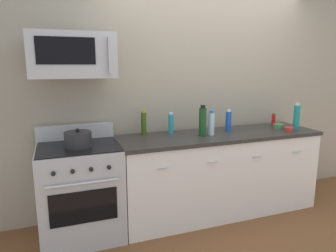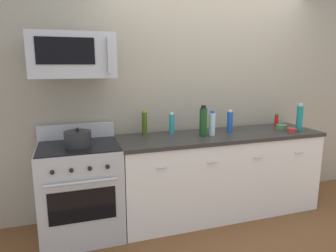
{
  "view_description": "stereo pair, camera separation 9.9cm",
  "coord_description": "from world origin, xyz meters",
  "px_view_note": "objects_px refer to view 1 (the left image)",
  "views": [
    {
      "loc": [
        -1.68,
        -2.9,
        1.67
      ],
      "look_at": [
        -0.64,
        -0.05,
        1.06
      ],
      "focal_mm": 32.78,
      "sensor_mm": 36.0,
      "label": 1
    },
    {
      "loc": [
        -1.59,
        -2.93,
        1.67
      ],
      "look_at": [
        -0.64,
        -0.05,
        1.06
      ],
      "focal_mm": 32.78,
      "sensor_mm": 36.0,
      "label": 2
    }
  ],
  "objects_px": {
    "bottle_hot_sauce_red": "(273,120)",
    "bowl_red_small": "(289,129)",
    "microwave": "(72,55)",
    "bottle_dish_soap": "(171,124)",
    "bottle_sparkling_teal": "(297,117)",
    "bottle_olive_oil": "(144,123)",
    "bowl_green_glaze": "(278,126)",
    "range_oven": "(81,191)",
    "bottle_water_clear": "(211,124)",
    "bottle_soda_blue": "(228,121)",
    "bottle_wine_green": "(203,122)",
    "stockpot": "(78,139)"
  },
  "relations": [
    {
      "from": "bottle_water_clear",
      "to": "bottle_soda_blue",
      "type": "distance_m",
      "value": 0.27
    },
    {
      "from": "bottle_sparkling_teal",
      "to": "stockpot",
      "type": "height_order",
      "value": "bottle_sparkling_teal"
    },
    {
      "from": "bottle_wine_green",
      "to": "bottle_soda_blue",
      "type": "height_order",
      "value": "bottle_wine_green"
    },
    {
      "from": "bottle_dish_soap",
      "to": "bowl_red_small",
      "type": "relative_size",
      "value": 2.27
    },
    {
      "from": "bottle_soda_blue",
      "to": "bowl_green_glaze",
      "type": "height_order",
      "value": "bottle_soda_blue"
    },
    {
      "from": "microwave",
      "to": "bottle_sparkling_teal",
      "type": "xyz_separation_m",
      "value": [
        2.44,
        -0.18,
        -0.68
      ]
    },
    {
      "from": "bottle_olive_oil",
      "to": "bottle_soda_blue",
      "type": "xyz_separation_m",
      "value": [
        0.94,
        -0.17,
        -0.01
      ]
    },
    {
      "from": "range_oven",
      "to": "bottle_hot_sauce_red",
      "type": "xyz_separation_m",
      "value": [
        2.35,
        0.16,
        0.53
      ]
    },
    {
      "from": "bottle_water_clear",
      "to": "bowl_red_small",
      "type": "distance_m",
      "value": 0.94
    },
    {
      "from": "bottle_sparkling_teal",
      "to": "bottle_olive_oil",
      "type": "xyz_separation_m",
      "value": [
        -1.73,
        0.36,
        -0.02
      ]
    },
    {
      "from": "bottle_dish_soap",
      "to": "stockpot",
      "type": "xyz_separation_m",
      "value": [
        -1.0,
        -0.23,
        -0.04
      ]
    },
    {
      "from": "bottle_wine_green",
      "to": "bottle_dish_soap",
      "type": "height_order",
      "value": "bottle_wine_green"
    },
    {
      "from": "range_oven",
      "to": "bottle_olive_oil",
      "type": "bearing_deg",
      "value": 17.72
    },
    {
      "from": "bottle_wine_green",
      "to": "bottle_soda_blue",
      "type": "xyz_separation_m",
      "value": [
        0.37,
        0.09,
        -0.04
      ]
    },
    {
      "from": "range_oven",
      "to": "bottle_dish_soap",
      "type": "height_order",
      "value": "bottle_dish_soap"
    },
    {
      "from": "range_oven",
      "to": "bottle_sparkling_teal",
      "type": "xyz_separation_m",
      "value": [
        2.44,
        -0.14,
        0.6
      ]
    },
    {
      "from": "microwave",
      "to": "bottle_water_clear",
      "type": "distance_m",
      "value": 1.56
    },
    {
      "from": "range_oven",
      "to": "bottle_soda_blue",
      "type": "xyz_separation_m",
      "value": [
        1.65,
        0.05,
        0.57
      ]
    },
    {
      "from": "bottle_water_clear",
      "to": "stockpot",
      "type": "bearing_deg",
      "value": -178.89
    },
    {
      "from": "bottle_olive_oil",
      "to": "bottle_sparkling_teal",
      "type": "bearing_deg",
      "value": -11.76
    },
    {
      "from": "range_oven",
      "to": "bowl_red_small",
      "type": "height_order",
      "value": "range_oven"
    },
    {
      "from": "bottle_water_clear",
      "to": "bottle_olive_oil",
      "type": "relative_size",
      "value": 0.98
    },
    {
      "from": "microwave",
      "to": "bowl_red_small",
      "type": "bearing_deg",
      "value": -5.27
    },
    {
      "from": "bottle_hot_sauce_red",
      "to": "stockpot",
      "type": "distance_m",
      "value": 2.36
    },
    {
      "from": "range_oven",
      "to": "bottle_hot_sauce_red",
      "type": "distance_m",
      "value": 2.41
    },
    {
      "from": "bowl_green_glaze",
      "to": "bottle_dish_soap",
      "type": "bearing_deg",
      "value": 172.12
    },
    {
      "from": "stockpot",
      "to": "bowl_red_small",
      "type": "bearing_deg",
      "value": -2.85
    },
    {
      "from": "range_oven",
      "to": "bottle_olive_oil",
      "type": "relative_size",
      "value": 3.98
    },
    {
      "from": "bottle_water_clear",
      "to": "bottle_hot_sauce_red",
      "type": "height_order",
      "value": "bottle_water_clear"
    },
    {
      "from": "bottle_hot_sauce_red",
      "to": "bottle_wine_green",
      "type": "bearing_deg",
      "value": -169.94
    },
    {
      "from": "bottle_hot_sauce_red",
      "to": "stockpot",
      "type": "xyz_separation_m",
      "value": [
        -2.35,
        -0.21,
        -0.0
      ]
    },
    {
      "from": "range_oven",
      "to": "bowl_red_small",
      "type": "bearing_deg",
      "value": -4.17
    },
    {
      "from": "bottle_wine_green",
      "to": "stockpot",
      "type": "distance_m",
      "value": 1.28
    },
    {
      "from": "bottle_hot_sauce_red",
      "to": "bowl_red_small",
      "type": "height_order",
      "value": "bottle_hot_sauce_red"
    },
    {
      "from": "bottle_soda_blue",
      "to": "bowl_red_small",
      "type": "distance_m",
      "value": 0.71
    },
    {
      "from": "bottle_olive_oil",
      "to": "bottle_dish_soap",
      "type": "bearing_deg",
      "value": -8.68
    },
    {
      "from": "range_oven",
      "to": "bottle_water_clear",
      "type": "bearing_deg",
      "value": -1.09
    },
    {
      "from": "microwave",
      "to": "bottle_dish_soap",
      "type": "distance_m",
      "value": 1.24
    },
    {
      "from": "range_oven",
      "to": "stockpot",
      "type": "relative_size",
      "value": 4.34
    },
    {
      "from": "bottle_hot_sauce_red",
      "to": "bottle_wine_green",
      "type": "height_order",
      "value": "bottle_wine_green"
    },
    {
      "from": "range_oven",
      "to": "bottle_soda_blue",
      "type": "height_order",
      "value": "bottle_soda_blue"
    },
    {
      "from": "bottle_hot_sauce_red",
      "to": "stockpot",
      "type": "height_order",
      "value": "stockpot"
    },
    {
      "from": "bottle_dish_soap",
      "to": "bottle_sparkling_teal",
      "type": "bearing_deg",
      "value": -12.39
    },
    {
      "from": "bottle_hot_sauce_red",
      "to": "bottle_sparkling_teal",
      "type": "distance_m",
      "value": 0.31
    },
    {
      "from": "bowl_green_glaze",
      "to": "bottle_sparkling_teal",
      "type": "bearing_deg",
      "value": -44.91
    },
    {
      "from": "microwave",
      "to": "bowl_red_small",
      "type": "distance_m",
      "value": 2.46
    },
    {
      "from": "bottle_wine_green",
      "to": "bottle_olive_oil",
      "type": "height_order",
      "value": "bottle_wine_green"
    },
    {
      "from": "bottle_soda_blue",
      "to": "bowl_green_glaze",
      "type": "xyz_separation_m",
      "value": [
        0.65,
        -0.05,
        -0.09
      ]
    },
    {
      "from": "microwave",
      "to": "bottle_wine_green",
      "type": "distance_m",
      "value": 1.45
    },
    {
      "from": "bottle_water_clear",
      "to": "bottle_soda_blue",
      "type": "xyz_separation_m",
      "value": [
        0.26,
        0.08,
        -0.01
      ]
    }
  ]
}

